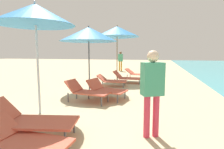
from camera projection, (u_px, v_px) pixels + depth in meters
name	position (u px, v px, depth m)	size (l,w,h in m)	color
lounger_nearest_shoreside	(23.00, 139.00, 2.49)	(1.33, 0.61, 0.51)	#D8593F
umbrella_second	(35.00, 14.00, 4.06)	(1.82, 1.82, 2.67)	silver
lounger_second_shoreside	(87.00, 91.00, 5.30)	(1.37, 0.71, 0.65)	#D8593F
lounger_second_inland	(31.00, 119.00, 3.01)	(1.57, 0.93, 0.67)	#D8593F
umbrella_third	(89.00, 34.00, 6.88)	(2.26, 2.26, 2.55)	#4C4C51
lounger_third_shoreside	(111.00, 80.00, 7.87)	(1.33, 0.74, 0.52)	#D8593F
lounger_third_inland	(106.00, 89.00, 5.69)	(1.30, 0.90, 0.63)	#D8593F
umbrella_farthest	(117.00, 32.00, 9.58)	(2.41, 2.41, 2.99)	olive
lounger_farthest_shoreside	(138.00, 74.00, 10.52)	(1.68, 0.89, 0.56)	#D8593F
lounger_farthest_inland	(127.00, 77.00, 8.78)	(1.41, 0.65, 0.60)	#D8593F
person_walking_near	(152.00, 86.00, 3.01)	(0.42, 0.36, 1.52)	#D8334C
person_walking_mid	(120.00, 59.00, 14.69)	(0.39, 0.27, 1.63)	orange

